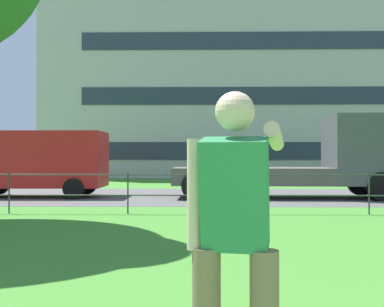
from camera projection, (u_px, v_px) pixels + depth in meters
street_strip at (234, 196)px, 16.84m from camera, size 80.00×7.23×0.01m
park_fence at (248, 187)px, 11.63m from camera, size 29.12×0.04×1.00m
person_thrower at (235, 238)px, 2.66m from camera, size 0.63×0.77×1.76m
panel_van_right at (32, 160)px, 16.62m from camera, size 5.02×2.14×2.24m
flatbed_truck_center at (316, 162)px, 16.14m from camera, size 7.36×2.59×2.75m
apartment_building_background at (300, 60)px, 37.17m from camera, size 36.28×14.76×17.58m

